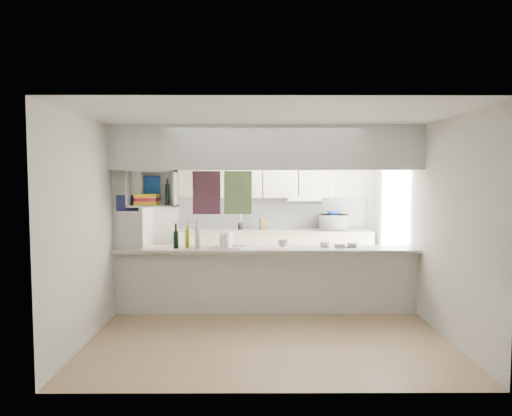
{
  "coord_description": "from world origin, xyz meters",
  "views": [
    {
      "loc": [
        -0.17,
        -6.31,
        1.92
      ],
      "look_at": [
        -0.14,
        0.5,
        1.44
      ],
      "focal_mm": 32.0,
      "sensor_mm": 36.0,
      "label": 1
    }
  ],
  "objects_px": {
    "bowl": "(334,213)",
    "dish_rack": "(229,241)",
    "microwave": "(334,222)",
    "wine_bottles": "(188,238)"
  },
  "relations": [
    {
      "from": "dish_rack",
      "to": "wine_bottles",
      "type": "distance_m",
      "value": 0.58
    },
    {
      "from": "bowl",
      "to": "wine_bottles",
      "type": "xyz_separation_m",
      "value": [
        -2.39,
        -2.07,
        -0.18
      ]
    },
    {
      "from": "dish_rack",
      "to": "wine_bottles",
      "type": "relative_size",
      "value": 1.28
    },
    {
      "from": "bowl",
      "to": "wine_bottles",
      "type": "bearing_deg",
      "value": -139.19
    },
    {
      "from": "bowl",
      "to": "dish_rack",
      "type": "relative_size",
      "value": 0.54
    },
    {
      "from": "bowl",
      "to": "dish_rack",
      "type": "xyz_separation_m",
      "value": [
        -1.82,
        -1.99,
        -0.23
      ]
    },
    {
      "from": "microwave",
      "to": "wine_bottles",
      "type": "relative_size",
      "value": 1.37
    },
    {
      "from": "dish_rack",
      "to": "wine_bottles",
      "type": "xyz_separation_m",
      "value": [
        -0.57,
        -0.07,
        0.05
      ]
    },
    {
      "from": "microwave",
      "to": "bowl",
      "type": "xyz_separation_m",
      "value": [
        -0.01,
        -0.02,
        0.18
      ]
    },
    {
      "from": "wine_bottles",
      "to": "bowl",
      "type": "bearing_deg",
      "value": 40.81
    }
  ]
}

